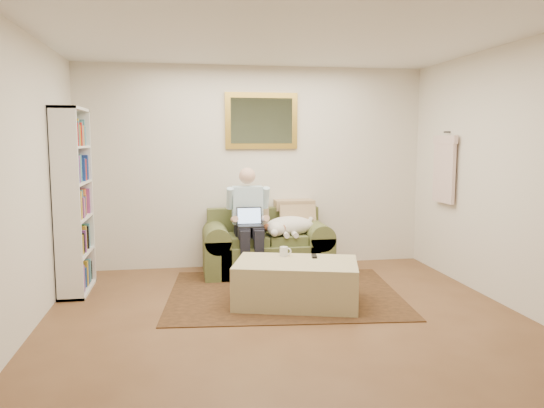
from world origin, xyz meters
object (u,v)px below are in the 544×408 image
object	(u,v)px
sofa	(267,251)
sleeping_dog	(290,226)
coffee_mug	(284,252)
bookshelf	(73,201)
seated_man	(249,223)
ottoman	(296,283)
laptop	(250,221)

from	to	relation	value
sofa	sleeping_dog	world-z (taller)	sofa
coffee_mug	bookshelf	distance (m)	2.34
sofa	seated_man	distance (m)	0.48
sofa	coffee_mug	size ratio (longest dim) A/B	15.68
sofa	sleeping_dog	bearing A→B (deg)	-15.74
seated_man	ottoman	size ratio (longest dim) A/B	1.09
coffee_mug	seated_man	bearing A→B (deg)	105.33
sleeping_dog	ottoman	bearing A→B (deg)	-98.51
coffee_mug	bookshelf	world-z (taller)	bookshelf
ottoman	sofa	bearing A→B (deg)	94.14
seated_man	coffee_mug	xyz separation A→B (m)	(0.25, -0.92, -0.17)
laptop	sofa	bearing A→B (deg)	41.02
seated_man	sleeping_dog	world-z (taller)	seated_man
bookshelf	ottoman	bearing A→B (deg)	-20.47
sleeping_dog	bookshelf	distance (m)	2.53
ottoman	bookshelf	size ratio (longest dim) A/B	0.61
sofa	seated_man	xyz separation A→B (m)	(-0.24, -0.14, 0.39)
ottoman	coffee_mug	world-z (taller)	coffee_mug
seated_man	ottoman	xyz separation A→B (m)	(0.33, -1.18, -0.44)
laptop	ottoman	size ratio (longest dim) A/B	0.25
sofa	bookshelf	bearing A→B (deg)	-167.93
ottoman	bookshelf	bearing A→B (deg)	159.53
sofa	ottoman	distance (m)	1.33
seated_man	sleeping_dog	xyz separation A→B (m)	(0.52, 0.06, -0.06)
sofa	coffee_mug	xyz separation A→B (m)	(0.02, -1.06, 0.22)
ottoman	bookshelf	world-z (taller)	bookshelf
laptop	seated_man	bearing A→B (deg)	90.00
sofa	bookshelf	size ratio (longest dim) A/B	0.78
bookshelf	coffee_mug	bearing A→B (deg)	-15.07
sofa	laptop	xyz separation A→B (m)	(-0.24, -0.20, 0.42)
coffee_mug	bookshelf	size ratio (longest dim) A/B	0.05
sofa	ottoman	xyz separation A→B (m)	(0.10, -1.32, -0.05)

